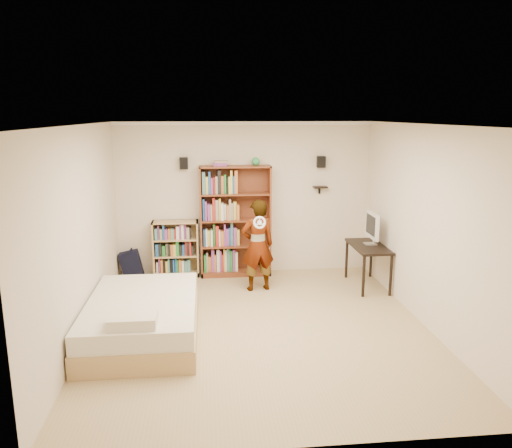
{
  "coord_description": "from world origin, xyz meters",
  "views": [
    {
      "loc": [
        -0.69,
        -6.24,
        2.84
      ],
      "look_at": [
        0.01,
        0.6,
        1.31
      ],
      "focal_mm": 35.0,
      "sensor_mm": 36.0,
      "label": 1
    }
  ],
  "objects_px": {
    "low_bookshelf": "(176,249)",
    "computer_desk": "(368,266)",
    "person": "(258,245)",
    "daybed": "(143,313)",
    "tall_bookshelf": "(235,221)"
  },
  "relations": [
    {
      "from": "daybed",
      "to": "person",
      "type": "bearing_deg",
      "value": 43.87
    },
    {
      "from": "person",
      "to": "low_bookshelf",
      "type": "bearing_deg",
      "value": -42.82
    },
    {
      "from": "low_bookshelf",
      "to": "computer_desk",
      "type": "xyz_separation_m",
      "value": [
        3.2,
        -0.87,
        -0.15
      ]
    },
    {
      "from": "computer_desk",
      "to": "daybed",
      "type": "distance_m",
      "value": 3.84
    },
    {
      "from": "tall_bookshelf",
      "to": "daybed",
      "type": "relative_size",
      "value": 0.91
    },
    {
      "from": "daybed",
      "to": "tall_bookshelf",
      "type": "bearing_deg",
      "value": 60.7
    },
    {
      "from": "low_bookshelf",
      "to": "daybed",
      "type": "bearing_deg",
      "value": -97.02
    },
    {
      "from": "tall_bookshelf",
      "to": "daybed",
      "type": "height_order",
      "value": "tall_bookshelf"
    },
    {
      "from": "low_bookshelf",
      "to": "daybed",
      "type": "relative_size",
      "value": 0.47
    },
    {
      "from": "person",
      "to": "daybed",
      "type": "bearing_deg",
      "value": 33.03
    },
    {
      "from": "tall_bookshelf",
      "to": "daybed",
      "type": "bearing_deg",
      "value": -119.3
    },
    {
      "from": "computer_desk",
      "to": "person",
      "type": "height_order",
      "value": "person"
    },
    {
      "from": "low_bookshelf",
      "to": "computer_desk",
      "type": "height_order",
      "value": "low_bookshelf"
    },
    {
      "from": "low_bookshelf",
      "to": "person",
      "type": "bearing_deg",
      "value": -31.98
    },
    {
      "from": "low_bookshelf",
      "to": "tall_bookshelf",
      "type": "bearing_deg",
      "value": -1.66
    }
  ]
}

